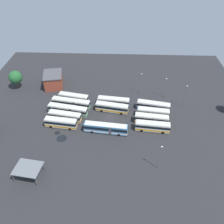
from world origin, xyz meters
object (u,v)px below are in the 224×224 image
object	(u,v)px
lamp_post_far_corner	(185,95)
lamp_post_near_entrance	(160,157)
bus_row0_slot0	(153,106)
bus_row2_slot4	(61,123)
bus_row2_slot3	(65,116)
bus_row0_slot2	(152,119)
lamp_post_by_building	(141,83)
tree_south_edge	(15,77)
bus_row0_slot3	(152,126)
depot_building	(53,80)
bus_row2_slot2	(68,110)
lamp_post_mid_lot	(165,87)
bus_row1_slot4	(106,128)
bus_row1_slot1	(112,108)
bus_row1_slot0	(113,102)
bus_row2_slot0	(74,98)
bus_row0_slot1	(153,113)
bus_row2_slot1	(71,103)
maintenance_shelter	(28,168)

from	to	relation	value
lamp_post_far_corner	lamp_post_near_entrance	distance (m)	33.39
bus_row0_slot0	bus_row2_slot4	distance (m)	35.06
bus_row2_slot3	lamp_post_near_entrance	distance (m)	37.58
bus_row0_slot2	lamp_post_by_building	xyz separation A→B (m)	(3.03, -18.85, 3.30)
tree_south_edge	bus_row0_slot2	bearing A→B (deg)	159.56
bus_row0_slot3	bus_row2_slot3	bearing A→B (deg)	-7.52
bus_row2_slot3	depot_building	world-z (taller)	depot_building
bus_row0_slot0	lamp_post_near_entrance	xyz separation A→B (m)	(1.06, 28.00, 3.15)
bus_row2_slot4	depot_building	size ratio (longest dim) A/B	1.00
bus_row2_slot2	lamp_post_mid_lot	distance (m)	39.66
bus_row1_slot4	depot_building	xyz separation A→B (m)	(24.84, -28.95, 1.13)
bus_row1_slot1	bus_row2_slot2	distance (m)	16.52
bus_row0_slot3	lamp_post_near_entrance	bearing A→B (deg)	91.17
bus_row1_slot0	bus_row2_slot2	size ratio (longest dim) A/B	0.83
lamp_post_near_entrance	bus_row1_slot4	bearing A→B (deg)	-42.08
lamp_post_mid_lot	bus_row1_slot4	bearing A→B (deg)	44.53
bus_row0_slot0	bus_row0_slot3	world-z (taller)	same
tree_south_edge	bus_row2_slot3	bearing A→B (deg)	140.21
bus_row0_slot2	lamp_post_by_building	size ratio (longest dim) A/B	1.27
bus_row0_slot0	bus_row1_slot0	world-z (taller)	same
bus_row2_slot0	lamp_post_near_entrance	world-z (taller)	lamp_post_near_entrance
bus_row2_slot2	bus_row0_slot1	bearing A→B (deg)	179.22
bus_row1_slot4	bus_row2_slot2	world-z (taller)	same
bus_row0_slot0	depot_building	size ratio (longest dim) A/B	1.10
bus_row2_slot1	lamp_post_mid_lot	world-z (taller)	lamp_post_mid_lot
bus_row2_slot4	bus_row0_slot0	bearing A→B (deg)	-161.34
bus_row1_slot4	lamp_post_far_corner	xyz separation A→B (m)	(-29.28, -16.07, 3.32)
bus_row0_slot1	bus_row0_slot2	xyz separation A→B (m)	(0.90, 3.57, 0.00)
lamp_post_far_corner	lamp_post_mid_lot	bearing A→B (deg)	-42.69
bus_row0_slot1	bus_row0_slot3	bearing A→B (deg)	82.91
tree_south_edge	bus_row0_slot1	bearing A→B (deg)	163.08
bus_row1_slot1	maintenance_shelter	distance (m)	37.72
bus_row2_slot2	bus_row0_slot0	bearing A→B (deg)	-173.36
bus_row0_slot3	bus_row2_slot4	world-z (taller)	same
bus_row0_slot1	lamp_post_mid_lot	world-z (taller)	lamp_post_mid_lot
bus_row0_slot2	lamp_post_near_entrance	bearing A→B (deg)	90.83
tree_south_edge	lamp_post_near_entrance	bearing A→B (deg)	143.88
bus_row0_slot2	lamp_post_by_building	bearing A→B (deg)	-80.87
bus_row2_slot3	lamp_post_mid_lot	bearing A→B (deg)	-156.35
bus_row0_slot2	lamp_post_mid_lot	bearing A→B (deg)	-111.74
bus_row2_slot2	lamp_post_far_corner	world-z (taller)	lamp_post_far_corner
bus_row0_slot2	bus_row2_slot2	distance (m)	31.08
bus_row1_slot0	bus_row2_slot4	size ratio (longest dim) A/B	1.09
lamp_post_mid_lot	tree_south_edge	world-z (taller)	lamp_post_mid_lot
bus_row0_slot1	bus_row0_slot2	distance (m)	3.68
maintenance_shelter	tree_south_edge	xyz separation A→B (m)	(19.76, -45.51, 1.93)
bus_row0_slot1	bus_row2_slot1	size ratio (longest dim) A/B	0.78
bus_row0_slot0	depot_building	xyz separation A→B (m)	(42.15, -15.62, 1.13)
bus_row0_slot0	bus_row2_slot0	size ratio (longest dim) A/B	1.04
bus_row0_slot1	lamp_post_near_entrance	size ratio (longest dim) A/B	1.28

